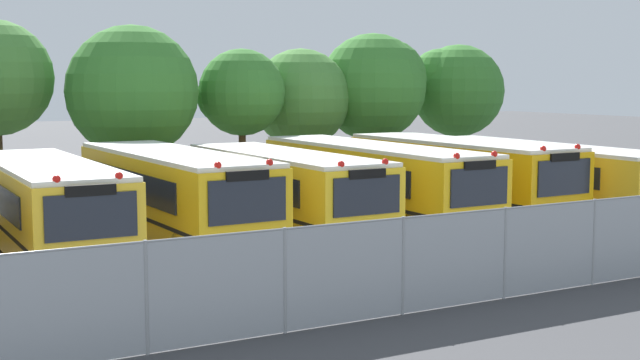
# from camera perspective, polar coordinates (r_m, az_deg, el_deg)

# --- Properties ---
(ground_plane) EXTENTS (160.00, 160.00, 0.00)m
(ground_plane) POSITION_cam_1_polar(r_m,az_deg,el_deg) (26.40, -2.58, -3.61)
(ground_plane) COLOR #424244
(school_bus_1) EXTENTS (2.56, 9.71, 2.67)m
(school_bus_1) POSITION_cam_1_polar(r_m,az_deg,el_deg) (23.87, -17.50, -1.58)
(school_bus_1) COLOR yellow
(school_bus_1) RESTS_ON ground_plane
(school_bus_2) EXTENTS (2.74, 10.04, 2.79)m
(school_bus_2) POSITION_cam_1_polar(r_m,az_deg,el_deg) (24.95, -9.65, -0.89)
(school_bus_2) COLOR yellow
(school_bus_2) RESTS_ON ground_plane
(school_bus_3) EXTENTS (2.61, 9.35, 2.66)m
(school_bus_3) POSITION_cam_1_polar(r_m,az_deg,el_deg) (25.98, -2.39, -0.66)
(school_bus_3) COLOR yellow
(school_bus_3) RESTS_ON ground_plane
(school_bus_4) EXTENTS (2.48, 10.86, 2.75)m
(school_bus_4) POSITION_cam_1_polar(r_m,az_deg,el_deg) (28.00, 3.41, -0.05)
(school_bus_4) COLOR yellow
(school_bus_4) RESTS_ON ground_plane
(school_bus_5) EXTENTS (2.82, 9.84, 2.78)m
(school_bus_5) POSITION_cam_1_polar(r_m,az_deg,el_deg) (29.90, 9.07, 0.33)
(school_bus_5) COLOR #EAA80C
(school_bus_5) RESTS_ON ground_plane
(school_bus_6) EXTENTS (2.67, 11.17, 2.53)m
(school_bus_6) POSITION_cam_1_polar(r_m,az_deg,el_deg) (31.90, 14.32, 0.36)
(school_bus_6) COLOR yellow
(school_bus_6) RESTS_ON ground_plane
(tree_3) EXTENTS (4.95, 4.95, 6.73)m
(tree_3) POSITION_cam_1_polar(r_m,az_deg,el_deg) (33.29, -12.39, 5.78)
(tree_3) COLOR #4C3823
(tree_3) RESTS_ON ground_plane
(tree_4) EXTENTS (3.46, 3.46, 5.92)m
(tree_4) POSITION_cam_1_polar(r_m,az_deg,el_deg) (34.83, -5.39, 5.67)
(tree_4) COLOR #4C3823
(tree_4) RESTS_ON ground_plane
(tree_5) EXTENTS (4.22, 4.22, 6.02)m
(tree_5) POSITION_cam_1_polar(r_m,az_deg,el_deg) (37.23, -1.02, 5.48)
(tree_5) COLOR #4C3823
(tree_5) RESTS_ON ground_plane
(tree_6) EXTENTS (4.77, 4.76, 6.75)m
(tree_6) POSITION_cam_1_polar(r_m,az_deg,el_deg) (38.87, 3.75, 6.24)
(tree_6) COLOR #4C3823
(tree_6) RESTS_ON ground_plane
(tree_7) EXTENTS (4.50, 4.36, 6.36)m
(tree_7) POSITION_cam_1_polar(r_m,az_deg,el_deg) (41.76, 8.75, 5.96)
(tree_7) COLOR #4C3823
(tree_7) RESTS_ON ground_plane
(chainlink_fence) EXTENTS (26.32, 0.07, 1.98)m
(chainlink_fence) POSITION_cam_1_polar(r_m,az_deg,el_deg) (18.97, 12.02, -4.61)
(chainlink_fence) COLOR #9EA0A3
(chainlink_fence) RESTS_ON ground_plane
(traffic_cone) EXTENTS (0.36, 0.36, 0.47)m
(traffic_cone) POSITION_cam_1_polar(r_m,az_deg,el_deg) (20.31, 8.19, -6.08)
(traffic_cone) COLOR #EA5914
(traffic_cone) RESTS_ON ground_plane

